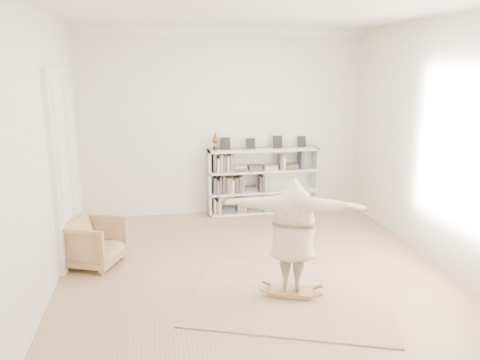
{
  "coord_description": "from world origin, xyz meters",
  "views": [
    {
      "loc": [
        -1.35,
        -6.02,
        2.9
      ],
      "look_at": [
        -0.16,
        0.4,
        1.29
      ],
      "focal_mm": 35.0,
      "sensor_mm": 36.0,
      "label": 1
    }
  ],
  "objects_px": {
    "rocker_board": "(291,291)",
    "person": "(293,232)",
    "bookshelf": "(263,182)",
    "armchair": "(94,243)"
  },
  "relations": [
    {
      "from": "bookshelf",
      "to": "rocker_board",
      "type": "bearing_deg",
      "value": -97.1
    },
    {
      "from": "bookshelf",
      "to": "rocker_board",
      "type": "distance_m",
      "value": 3.61
    },
    {
      "from": "armchair",
      "to": "person",
      "type": "bearing_deg",
      "value": -95.51
    },
    {
      "from": "bookshelf",
      "to": "person",
      "type": "xyz_separation_m",
      "value": [
        -0.44,
        -3.54,
        0.24
      ]
    },
    {
      "from": "bookshelf",
      "to": "person",
      "type": "distance_m",
      "value": 3.58
    },
    {
      "from": "bookshelf",
      "to": "rocker_board",
      "type": "xyz_separation_m",
      "value": [
        -0.44,
        -3.54,
        -0.56
      ]
    },
    {
      "from": "armchair",
      "to": "rocker_board",
      "type": "bearing_deg",
      "value": -95.51
    },
    {
      "from": "rocker_board",
      "to": "person",
      "type": "xyz_separation_m",
      "value": [
        -0.0,
        0.0,
        0.8
      ]
    },
    {
      "from": "armchair",
      "to": "rocker_board",
      "type": "distance_m",
      "value": 3.0
    },
    {
      "from": "person",
      "to": "armchair",
      "type": "bearing_deg",
      "value": -8.77
    }
  ]
}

